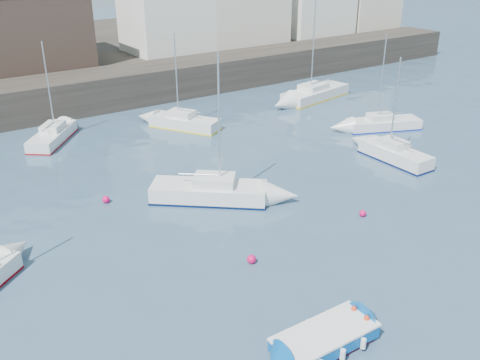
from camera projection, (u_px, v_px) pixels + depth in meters
water at (411, 317)px, 21.22m from camera, size 220.00×220.00×0.00m
quay_wall at (91, 91)px, 46.86m from camera, size 90.00×5.00×3.00m
land_strip at (34, 58)px, 60.40m from camera, size 90.00×32.00×2.80m
bldg_east_d at (165, 6)px, 55.01m from camera, size 11.14×11.14×8.95m
blue_dinghy at (325, 338)px, 19.44m from camera, size 4.03×2.12×0.76m
sailboat_b at (210, 191)px, 30.48m from camera, size 6.40×5.85×8.48m
sailboat_c at (395, 154)px, 35.87m from camera, size 1.75×5.27×6.91m
sailboat_d at (383, 124)px, 42.00m from camera, size 6.04×3.94×7.37m
sailboat_f at (184, 122)px, 42.12m from camera, size 4.46×5.77×7.34m
sailboat_g at (315, 93)px, 49.90m from camera, size 7.81×3.76×9.49m
sailboat_h at (53, 135)px, 39.38m from camera, size 4.90×5.51×7.22m
buoy_near at (251, 263)px, 24.75m from camera, size 0.43×0.43×0.43m
buoy_mid at (362, 216)px, 28.91m from camera, size 0.38×0.38×0.38m
buoy_far at (106, 203)px, 30.40m from camera, size 0.43×0.43×0.43m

